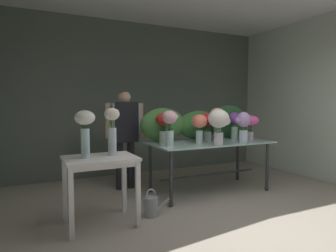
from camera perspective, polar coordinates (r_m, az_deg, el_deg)
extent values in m
plane|color=#9E9384|center=(4.71, 3.03, -12.80)|extent=(7.36, 7.36, 0.00)
cube|color=slate|center=(6.02, -4.66, 5.20)|extent=(5.35, 0.12, 2.96)
cube|color=silver|center=(6.25, 25.19, 4.77)|extent=(0.12, 3.46, 2.96)
cube|color=#AAD2D1|center=(4.68, 8.02, -3.14)|extent=(1.91, 0.92, 0.02)
cylinder|color=#38383D|center=(4.02, 0.59, -10.08)|extent=(0.05, 0.05, 0.77)
sphere|color=#38383D|center=(4.12, 0.58, -14.87)|extent=(0.07, 0.07, 0.07)
cylinder|color=#38383D|center=(5.00, 18.56, -7.43)|extent=(0.05, 0.05, 0.77)
sphere|color=#38383D|center=(5.09, 18.46, -11.36)|extent=(0.07, 0.07, 0.07)
cylinder|color=#38383D|center=(4.66, -3.42, -8.06)|extent=(0.05, 0.05, 0.77)
sphere|color=#38383D|center=(4.75, -3.40, -12.25)|extent=(0.07, 0.07, 0.07)
cylinder|color=#38383D|center=(5.53, 13.28, -6.20)|extent=(0.05, 0.05, 0.77)
sphere|color=#38383D|center=(5.61, 13.21, -9.77)|extent=(0.07, 0.07, 0.07)
cylinder|color=#38383D|center=(4.77, 7.95, -9.24)|extent=(1.71, 0.03, 0.03)
cube|color=white|center=(3.45, -12.96, -6.07)|extent=(0.80, 0.59, 0.03)
cube|color=white|center=(3.46, -12.95, -6.80)|extent=(0.74, 0.53, 0.06)
cube|color=white|center=(3.24, -18.15, -14.04)|extent=(0.05, 0.05, 0.76)
cube|color=white|center=(3.40, -5.81, -12.95)|extent=(0.05, 0.05, 0.76)
cube|color=white|center=(3.73, -19.24, -11.61)|extent=(0.05, 0.05, 0.76)
cube|color=white|center=(3.87, -8.47, -10.83)|extent=(0.05, 0.05, 0.76)
cylinder|color=#232328|center=(4.87, -9.32, -6.97)|extent=(0.12, 0.12, 0.87)
cylinder|color=#232328|center=(4.93, -7.17, -6.81)|extent=(0.12, 0.12, 0.87)
cube|color=#B2BCC6|center=(4.82, -8.33, 1.27)|extent=(0.45, 0.22, 0.52)
cube|color=black|center=(4.71, -7.90, 0.72)|extent=(0.38, 0.02, 0.64)
cylinder|color=#D8AD8E|center=(4.74, -11.45, 1.01)|extent=(0.09, 0.09, 0.55)
cylinder|color=#D8AD8E|center=(4.90, -5.31, 1.19)|extent=(0.09, 0.09, 0.55)
sphere|color=#D8AD8E|center=(4.81, -8.38, 5.45)|extent=(0.20, 0.20, 0.20)
ellipsoid|color=brown|center=(4.83, -8.46, 6.22)|extent=(0.15, 0.15, 0.09)
ellipsoid|color=#477F3D|center=(4.63, -1.00, 0.22)|extent=(0.75, 0.30, 0.53)
ellipsoid|color=#387033|center=(4.95, 5.96, 0.16)|extent=(0.76, 0.25, 0.47)
ellipsoid|color=#28562D|center=(5.29, 11.61, 0.87)|extent=(0.75, 0.22, 0.57)
cylinder|color=silver|center=(5.10, 12.67, -1.31)|extent=(0.11, 0.11, 0.21)
cylinder|color=#9EBCB2|center=(5.10, 12.66, -1.96)|extent=(0.10, 0.10, 0.09)
cylinder|color=#477F3D|center=(5.11, 12.91, -0.72)|extent=(0.01, 0.01, 0.29)
cylinder|color=#477F3D|center=(5.10, 12.60, -0.73)|extent=(0.01, 0.01, 0.29)
cylinder|color=#477F3D|center=(5.08, 12.54, -0.75)|extent=(0.01, 0.01, 0.29)
cylinder|color=#477F3D|center=(5.07, 12.87, -0.76)|extent=(0.01, 0.01, 0.29)
ellipsoid|color=purple|center=(5.08, 12.72, 1.52)|extent=(0.19, 0.19, 0.19)
sphere|color=purple|center=(5.11, 13.44, 1.17)|extent=(0.07, 0.07, 0.07)
ellipsoid|color=#28562D|center=(5.09, 12.36, 0.08)|extent=(0.09, 0.10, 0.03)
cylinder|color=silver|center=(4.33, 9.69, -2.40)|extent=(0.14, 0.14, 0.18)
cylinder|color=#9EBCB2|center=(4.34, 9.68, -3.08)|extent=(0.12, 0.12, 0.08)
cylinder|color=#2D6028|center=(4.34, 9.93, -1.55)|extent=(0.01, 0.01, 0.29)
cylinder|color=#2D6028|center=(4.34, 9.43, -1.55)|extent=(0.01, 0.01, 0.29)
cylinder|color=#2D6028|center=(4.29, 9.70, -1.61)|extent=(0.01, 0.01, 0.29)
ellipsoid|color=white|center=(4.31, 9.74, 1.41)|extent=(0.30, 0.30, 0.27)
sphere|color=white|center=(4.24, 8.88, 1.26)|extent=(0.09, 0.09, 0.09)
sphere|color=white|center=(4.37, 11.23, 0.92)|extent=(0.11, 0.11, 0.11)
ellipsoid|color=#477F3D|center=(4.27, 9.76, -0.99)|extent=(0.11, 0.06, 0.03)
cylinder|color=silver|center=(4.43, 6.05, -2.13)|extent=(0.11, 0.11, 0.20)
cylinder|color=#9EBCB2|center=(4.43, 6.04, -2.84)|extent=(0.10, 0.10, 0.08)
cylinder|color=#477F3D|center=(4.44, 6.34, -1.54)|extent=(0.01, 0.01, 0.27)
cylinder|color=#477F3D|center=(4.44, 5.84, -1.54)|extent=(0.01, 0.01, 0.27)
cylinder|color=#477F3D|center=(4.40, 6.10, -1.59)|extent=(0.01, 0.01, 0.27)
ellipsoid|color=#EF7A60|center=(4.41, 6.07, 0.93)|extent=(0.23, 0.23, 0.20)
cylinder|color=silver|center=(4.86, 15.45, -1.95)|extent=(0.11, 0.11, 0.15)
cylinder|color=#9EBCB2|center=(4.86, 15.44, -2.45)|extent=(0.10, 0.10, 0.06)
cylinder|color=#387033|center=(4.86, 15.58, -1.11)|extent=(0.01, 0.01, 0.28)
cylinder|color=#387033|center=(4.87, 15.24, -1.09)|extent=(0.01, 0.01, 0.28)
cylinder|color=#387033|center=(4.84, 15.30, -1.12)|extent=(0.01, 0.01, 0.28)
cylinder|color=#387033|center=(4.84, 15.66, -1.13)|extent=(0.01, 0.01, 0.28)
ellipsoid|color=#E54C9E|center=(4.84, 15.51, 1.07)|extent=(0.27, 0.27, 0.16)
sphere|color=#E54C9E|center=(4.77, 14.86, 0.76)|extent=(0.07, 0.07, 0.07)
sphere|color=#E54C9E|center=(4.92, 16.31, 1.15)|extent=(0.08, 0.08, 0.08)
ellipsoid|color=#2D6028|center=(4.81, 15.55, -0.86)|extent=(0.08, 0.11, 0.03)
cylinder|color=silver|center=(4.46, -0.87, -2.15)|extent=(0.13, 0.13, 0.18)
cylinder|color=#9EBCB2|center=(4.47, -0.87, -2.80)|extent=(0.12, 0.12, 0.08)
cylinder|color=#28562D|center=(4.47, -0.55, -1.27)|extent=(0.01, 0.01, 0.30)
cylinder|color=#28562D|center=(4.48, -0.94, -1.26)|extent=(0.01, 0.01, 0.30)
cylinder|color=#28562D|center=(4.44, -1.26, -1.31)|extent=(0.01, 0.01, 0.30)
cylinder|color=#28562D|center=(4.44, -0.75, -1.32)|extent=(0.01, 0.01, 0.30)
ellipsoid|color=red|center=(4.44, -0.88, 1.33)|extent=(0.23, 0.23, 0.18)
sphere|color=red|center=(4.42, -1.65, 0.98)|extent=(0.07, 0.07, 0.07)
sphere|color=red|center=(4.46, 0.18, 1.14)|extent=(0.09, 0.09, 0.09)
cylinder|color=silver|center=(4.61, 14.30, -1.99)|extent=(0.12, 0.12, 0.20)
cylinder|color=#9EBCB2|center=(4.61, 14.29, -2.67)|extent=(0.11, 0.11, 0.08)
cylinder|color=#28562D|center=(4.62, 14.45, -1.36)|extent=(0.01, 0.01, 0.28)
cylinder|color=#28562D|center=(4.63, 14.15, -1.35)|extent=(0.01, 0.01, 0.28)
cylinder|color=#28562D|center=(4.59, 14.02, -1.39)|extent=(0.01, 0.01, 0.28)
cylinder|color=#28562D|center=(4.59, 14.63, -1.41)|extent=(0.01, 0.01, 0.28)
ellipsoid|color=#B28ED1|center=(4.59, 14.36, 1.20)|extent=(0.20, 0.20, 0.23)
sphere|color=#B28ED1|center=(4.55, 13.43, 1.04)|extent=(0.10, 0.10, 0.10)
sphere|color=#B28ED1|center=(4.66, 14.77, 0.72)|extent=(0.08, 0.08, 0.08)
ellipsoid|color=#2D6028|center=(4.58, 14.38, -0.53)|extent=(0.05, 0.10, 0.03)
cylinder|color=silver|center=(4.69, 7.59, -2.00)|extent=(0.12, 0.12, 0.16)
cylinder|color=#9EBCB2|center=(4.69, 7.58, -2.55)|extent=(0.11, 0.11, 0.07)
cylinder|color=#28562D|center=(4.69, 7.76, -1.16)|extent=(0.01, 0.01, 0.28)
cylinder|color=#28562D|center=(4.69, 7.50, -1.15)|extent=(0.01, 0.01, 0.28)
cylinder|color=#28562D|center=(4.66, 7.30, -1.19)|extent=(0.01, 0.01, 0.28)
cylinder|color=#28562D|center=(4.67, 7.74, -1.19)|extent=(0.01, 0.01, 0.28)
ellipsoid|color=red|center=(4.66, 7.62, 1.24)|extent=(0.28, 0.28, 0.19)
sphere|color=red|center=(4.59, 6.48, 0.76)|extent=(0.09, 0.09, 0.09)
sphere|color=red|center=(4.73, 8.51, 1.28)|extent=(0.07, 0.07, 0.07)
ellipsoid|color=#387033|center=(4.63, 7.40, -0.80)|extent=(0.09, 0.11, 0.03)
cylinder|color=silver|center=(4.15, 0.33, -2.38)|extent=(0.11, 0.11, 0.22)
cylinder|color=#9EBCB2|center=(4.16, 0.33, -3.22)|extent=(0.10, 0.10, 0.09)
cylinder|color=#28562D|center=(4.15, 0.56, -1.40)|extent=(0.01, 0.01, 0.34)
cylinder|color=#28562D|center=(4.17, 0.20, -1.38)|extent=(0.01, 0.01, 0.34)
cylinder|color=#28562D|center=(4.13, 0.07, -1.43)|extent=(0.01, 0.01, 0.34)
cylinder|color=#28562D|center=(4.12, 0.52, -1.44)|extent=(0.01, 0.01, 0.34)
ellipsoid|color=#EFB2BC|center=(4.13, 0.33, 1.71)|extent=(0.22, 0.22, 0.18)
sphere|color=#EFB2BC|center=(4.19, 1.27, 1.76)|extent=(0.10, 0.10, 0.10)
ellipsoid|color=#28562D|center=(4.18, 0.53, -0.55)|extent=(0.11, 0.08, 0.03)
cylinder|color=silver|center=(4.90, 9.47, -1.47)|extent=(0.12, 0.12, 0.21)
cylinder|color=#9EBCB2|center=(4.91, 9.46, -2.15)|extent=(0.11, 0.11, 0.09)
cylinder|color=#477F3D|center=(4.91, 9.79, -0.74)|extent=(0.01, 0.01, 0.31)
cylinder|color=#477F3D|center=(4.92, 9.30, -0.71)|extent=(0.01, 0.01, 0.31)
cylinder|color=#477F3D|center=(4.88, 9.20, -0.76)|extent=(0.01, 0.01, 0.31)
cylinder|color=#477F3D|center=(4.88, 9.60, -0.76)|extent=(0.01, 0.01, 0.31)
ellipsoid|color=#F4B78E|center=(4.88, 9.51, 1.97)|extent=(0.27, 0.27, 0.25)
sphere|color=#F4B78E|center=(4.97, 10.24, 1.75)|extent=(0.10, 0.10, 0.10)
ellipsoid|color=#477F3D|center=(4.86, 9.70, -0.04)|extent=(0.07, 0.11, 0.03)
cylinder|color=silver|center=(3.39, -15.64, -3.24)|extent=(0.09, 0.09, 0.33)
cylinder|color=#9EBCB2|center=(3.40, -15.61, -4.77)|extent=(0.09, 0.09, 0.14)
cylinder|color=#28562D|center=(3.39, -15.30, -2.53)|extent=(0.01, 0.01, 0.39)
cylinder|color=#28562D|center=(3.40, -15.70, -2.51)|extent=(0.01, 0.01, 0.39)
cylinder|color=#28562D|center=(3.38, -16.04, -2.57)|extent=(0.01, 0.01, 0.39)
cylinder|color=#28562D|center=(3.37, -15.65, -2.58)|extent=(0.01, 0.01, 0.39)
ellipsoid|color=white|center=(3.37, -15.74, 1.57)|extent=(0.22, 0.22, 0.16)
sphere|color=white|center=(3.37, -14.73, 1.24)|extent=(0.05, 0.05, 0.05)
cylinder|color=silver|center=(3.52, -10.70, -2.93)|extent=(0.10, 0.10, 0.32)
cylinder|color=#9EBCB2|center=(3.53, -10.68, -4.38)|extent=(0.09, 0.09, 0.14)
cylinder|color=#477F3D|center=(3.52, -10.32, -1.90)|extent=(0.01, 0.01, 0.43)
cylinder|color=#477F3D|center=(3.54, -10.73, -1.88)|extent=(0.01, 0.01, 0.43)
cylinder|color=#477F3D|center=(3.51, -11.07, -1.94)|extent=(0.01, 0.01, 0.43)
cylinder|color=#477F3D|center=(3.49, -10.67, -1.96)|extent=(0.01, 0.01, 0.43)
ellipsoid|color=silver|center=(3.49, -10.77, 2.25)|extent=(0.18, 0.18, 0.14)
sphere|color=silver|center=(3.46, -11.44, 1.92)|extent=(0.08, 0.08, 0.08)
sphere|color=silver|center=(3.52, -10.06, 2.57)|extent=(0.08, 0.08, 0.08)
ellipsoid|color=#477F3D|center=(3.47, -11.14, -0.03)|extent=(0.07, 0.11, 0.03)
cylinder|color=#999EA3|center=(3.78, -3.32, -15.23)|extent=(0.18, 0.18, 0.24)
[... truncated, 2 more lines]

